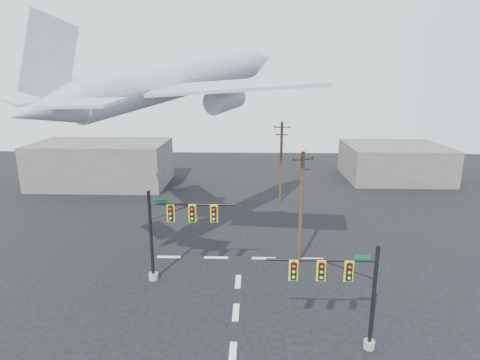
{
  "coord_description": "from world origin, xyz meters",
  "views": [
    {
      "loc": [
        1.01,
        -18.91,
        14.81
      ],
      "look_at": [
        0.24,
        5.0,
        8.6
      ],
      "focal_mm": 30.0,
      "sensor_mm": 36.0,
      "label": 1
    }
  ],
  "objects_px": {
    "signal_mast_far": "(172,231)",
    "utility_pole_a": "(301,206)",
    "utility_pole_b": "(281,161)",
    "signal_mast_near": "(347,292)",
    "airliner": "(180,79)"
  },
  "relations": [
    {
      "from": "utility_pole_a",
      "to": "utility_pole_b",
      "type": "xyz_separation_m",
      "value": [
        -0.48,
        16.6,
        0.24
      ]
    },
    {
      "from": "airliner",
      "to": "signal_mast_far",
      "type": "bearing_deg",
      "value": -148.63
    },
    {
      "from": "signal_mast_far",
      "to": "airliner",
      "type": "height_order",
      "value": "airliner"
    },
    {
      "from": "signal_mast_far",
      "to": "utility_pole_b",
      "type": "height_order",
      "value": "utility_pole_b"
    },
    {
      "from": "signal_mast_far",
      "to": "utility_pole_a",
      "type": "relative_size",
      "value": 0.75
    },
    {
      "from": "signal_mast_near",
      "to": "utility_pole_a",
      "type": "xyz_separation_m",
      "value": [
        -1.28,
        10.68,
        1.3
      ]
    },
    {
      "from": "signal_mast_far",
      "to": "utility_pole_b",
      "type": "distance_m",
      "value": 21.93
    },
    {
      "from": "signal_mast_near",
      "to": "signal_mast_far",
      "type": "bearing_deg",
      "value": 145.93
    },
    {
      "from": "utility_pole_a",
      "to": "signal_mast_near",
      "type": "bearing_deg",
      "value": -108.08
    },
    {
      "from": "signal_mast_far",
      "to": "utility_pole_a",
      "type": "height_order",
      "value": "utility_pole_a"
    },
    {
      "from": "signal_mast_near",
      "to": "utility_pole_b",
      "type": "height_order",
      "value": "utility_pole_b"
    },
    {
      "from": "utility_pole_b",
      "to": "airliner",
      "type": "distance_m",
      "value": 20.31
    },
    {
      "from": "signal_mast_far",
      "to": "utility_pole_a",
      "type": "bearing_deg",
      "value": 18.66
    },
    {
      "from": "utility_pole_a",
      "to": "signal_mast_far",
      "type": "bearing_deg",
      "value": 173.76
    },
    {
      "from": "signal_mast_near",
      "to": "utility_pole_a",
      "type": "bearing_deg",
      "value": 96.83
    }
  ]
}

